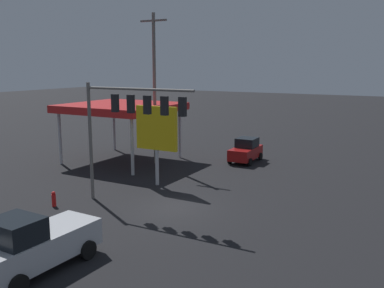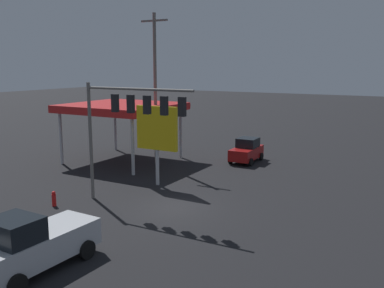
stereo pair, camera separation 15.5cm
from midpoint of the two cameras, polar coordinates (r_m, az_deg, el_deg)
ground_plane at (r=24.47m, az=-2.14°, el=-8.46°), size 200.00×200.00×0.00m
traffic_signal_assembly at (r=23.83m, az=-8.02°, el=4.11°), size 7.10×0.43×6.96m
utility_pole at (r=34.39m, az=-4.80°, el=7.64°), size 2.40×0.26×11.93m
gas_station_canopy at (r=35.84m, az=-9.18°, el=4.76°), size 8.41×8.05×4.80m
price_sign at (r=28.23m, az=-4.55°, el=1.84°), size 3.08×0.27×5.31m
pickup_parked at (r=18.07m, az=-20.28°, el=-12.42°), size 2.39×5.26×2.40m
hatchback_crossing at (r=35.82m, az=7.43°, el=-0.86°), size 2.00×3.82×1.97m
fire_hydrant at (r=25.78m, az=-17.77°, el=-6.96°), size 0.24×0.24×0.88m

